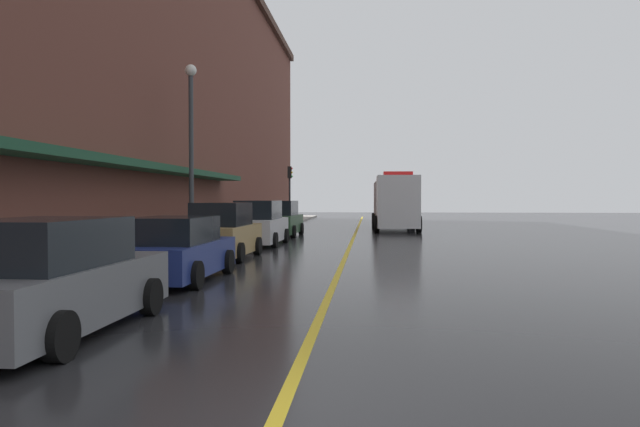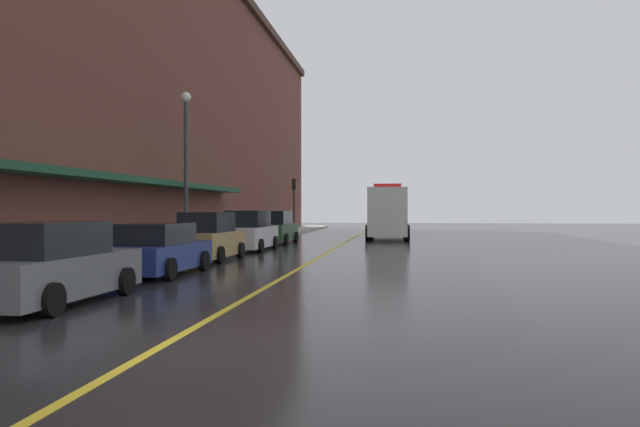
% 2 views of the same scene
% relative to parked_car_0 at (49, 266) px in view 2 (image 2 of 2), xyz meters
% --- Properties ---
extents(ground_plane, '(112.00, 112.00, 0.00)m').
position_rel_parked_car_0_xyz_m(ground_plane, '(3.85, 21.59, -0.81)').
color(ground_plane, '#232326').
extents(sidewalk_left, '(2.40, 70.00, 0.15)m').
position_rel_parked_car_0_xyz_m(sidewalk_left, '(-2.35, 21.59, -0.73)').
color(sidewalk_left, '#ADA8A0').
rests_on(sidewalk_left, ground).
extents(lane_center_stripe, '(0.16, 70.00, 0.01)m').
position_rel_parked_car_0_xyz_m(lane_center_stripe, '(3.85, 21.59, -0.80)').
color(lane_center_stripe, gold).
rests_on(lane_center_stripe, ground).
extents(brick_building_left, '(10.63, 64.00, 16.74)m').
position_rel_parked_car_0_xyz_m(brick_building_left, '(-8.27, 20.59, 7.58)').
color(brick_building_left, brown).
rests_on(brick_building_left, ground).
extents(parked_car_0, '(2.12, 4.75, 1.72)m').
position_rel_parked_car_0_xyz_m(parked_car_0, '(0.00, 0.00, 0.00)').
color(parked_car_0, '#595B60').
rests_on(parked_car_0, ground).
extents(parked_car_1, '(2.12, 4.51, 1.56)m').
position_rel_parked_car_0_xyz_m(parked_car_1, '(-0.02, 5.72, -0.06)').
color(parked_car_1, navy).
rests_on(parked_car_1, ground).
extents(parked_car_2, '(2.03, 4.24, 1.87)m').
position_rel_parked_car_0_xyz_m(parked_car_2, '(-0.18, 11.04, 0.06)').
color(parked_car_2, '#A5844C').
rests_on(parked_car_2, ground).
extents(parked_car_3, '(2.06, 4.77, 1.92)m').
position_rel_parked_car_0_xyz_m(parked_car_3, '(-0.04, 16.78, 0.08)').
color(parked_car_3, silver).
rests_on(parked_car_3, ground).
extents(parked_car_4, '(2.23, 4.41, 1.89)m').
position_rel_parked_car_0_xyz_m(parked_car_4, '(-0.11, 22.89, 0.07)').
color(parked_car_4, '#2D5133').
rests_on(parked_car_4, ground).
extents(box_truck, '(2.88, 9.46, 3.58)m').
position_rel_parked_car_0_xyz_m(box_truck, '(6.25, 29.90, 0.90)').
color(box_truck, silver).
rests_on(box_truck, ground).
extents(parking_meter_0, '(0.14, 0.18, 1.33)m').
position_rel_parked_car_0_xyz_m(parking_meter_0, '(-1.50, 19.04, 0.25)').
color(parking_meter_0, '#4C4C51').
rests_on(parking_meter_0, sidewalk_left).
extents(parking_meter_1, '(0.14, 0.18, 1.33)m').
position_rel_parked_car_0_xyz_m(parking_meter_1, '(-1.50, 2.57, 0.25)').
color(parking_meter_1, '#4C4C51').
rests_on(parking_meter_1, sidewalk_left).
extents(street_lamp_left, '(0.44, 0.44, 6.94)m').
position_rel_parked_car_0_xyz_m(street_lamp_left, '(-2.10, 13.76, 3.59)').
color(street_lamp_left, '#33383D').
rests_on(street_lamp_left, sidewalk_left).
extents(traffic_light_near, '(0.38, 0.36, 4.30)m').
position_rel_parked_car_0_xyz_m(traffic_light_near, '(-1.43, 36.61, 2.35)').
color(traffic_light_near, '#232326').
rests_on(traffic_light_near, sidewalk_left).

